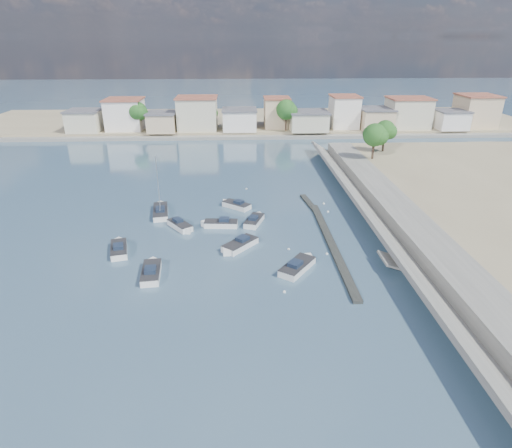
{
  "coord_description": "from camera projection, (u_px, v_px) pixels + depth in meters",
  "views": [
    {
      "loc": [
        -4.44,
        -37.57,
        23.95
      ],
      "look_at": [
        -2.29,
        13.71,
        1.4
      ],
      "focal_mm": 30.0,
      "sensor_mm": 36.0,
      "label": 1
    }
  ],
  "objects": [
    {
      "name": "motorboat_e",
      "position": [
        119.0,
        249.0,
        51.78
      ],
      "size": [
        2.95,
        5.29,
        1.48
      ],
      "color": "white",
      "rests_on": "ground"
    },
    {
      "name": "mooring_buoys",
      "position": [
        299.0,
        227.0,
        58.44
      ],
      "size": [
        12.22,
        32.71,
        0.32
      ],
      "color": "white",
      "rests_on": "ground"
    },
    {
      "name": "sailboat",
      "position": [
        161.0,
        211.0,
        62.91
      ],
      "size": [
        2.98,
        6.79,
        9.0
      ],
      "color": "white",
      "rests_on": "ground"
    },
    {
      "name": "shore_trees",
      "position": [
        290.0,
        116.0,
        104.29
      ],
      "size": [
        74.56,
        38.32,
        7.92
      ],
      "color": "#38281E",
      "rests_on": "ground"
    },
    {
      "name": "ground",
      "position": [
        262.0,
        175.0,
        80.76
      ],
      "size": [
        400.0,
        400.0,
        0.0
      ],
      "primitive_type": "plane",
      "color": "#345368",
      "rests_on": "ground"
    },
    {
      "name": "far_shore_land",
      "position": [
        253.0,
        121.0,
        128.04
      ],
      "size": [
        160.0,
        40.0,
        1.4
      ],
      "primitive_type": "cube",
      "color": "gray",
      "rests_on": "ground"
    },
    {
      "name": "motorboat_a",
      "position": [
        151.0,
        272.0,
        46.73
      ],
      "size": [
        2.4,
        5.53,
        1.48
      ],
      "color": "white",
      "rests_on": "ground"
    },
    {
      "name": "motorboat_g",
      "position": [
        181.0,
        226.0,
        57.98
      ],
      "size": [
        3.91,
        4.47,
        1.48
      ],
      "color": "white",
      "rests_on": "ground"
    },
    {
      "name": "motorboat_b",
      "position": [
        255.0,
        220.0,
        59.73
      ],
      "size": [
        3.12,
        4.88,
        1.48
      ],
      "color": "white",
      "rests_on": "ground"
    },
    {
      "name": "motorboat_f",
      "position": [
        235.0,
        205.0,
        65.19
      ],
      "size": [
        4.53,
        4.12,
        1.48
      ],
      "color": "white",
      "rests_on": "ground"
    },
    {
      "name": "far_shore_quay",
      "position": [
        256.0,
        137.0,
        108.96
      ],
      "size": [
        160.0,
        2.5,
        0.8
      ],
      "primitive_type": "cube",
      "color": "slate",
      "rests_on": "ground"
    },
    {
      "name": "breakwater",
      "position": [
        326.0,
        235.0,
        55.97
      ],
      "size": [
        2.0,
        31.02,
        0.35
      ],
      "color": "black",
      "rests_on": "ground"
    },
    {
      "name": "seawall_walkway",
      "position": [
        413.0,
        227.0,
        56.41
      ],
      "size": [
        5.0,
        90.0,
        1.8
      ],
      "primitive_type": "cube",
      "color": "slate",
      "rests_on": "ground"
    },
    {
      "name": "motorboat_d",
      "position": [
        239.0,
        246.0,
        52.56
      ],
      "size": [
        4.7,
        4.97,
        1.48
      ],
      "color": "white",
      "rests_on": "ground"
    },
    {
      "name": "motorboat_c",
      "position": [
        219.0,
        224.0,
        58.63
      ],
      "size": [
        5.11,
        2.07,
        1.48
      ],
      "color": "white",
      "rests_on": "ground"
    },
    {
      "name": "far_town",
      "position": [
        295.0,
        115.0,
        112.96
      ],
      "size": [
        113.01,
        12.8,
        8.35
      ],
      "color": "beige",
      "rests_on": "far_shore_land"
    },
    {
      "name": "motorboat_h",
      "position": [
        298.0,
        266.0,
        47.88
      ],
      "size": [
        4.7,
        5.36,
        1.48
      ],
      "color": "white",
      "rests_on": "ground"
    }
  ]
}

